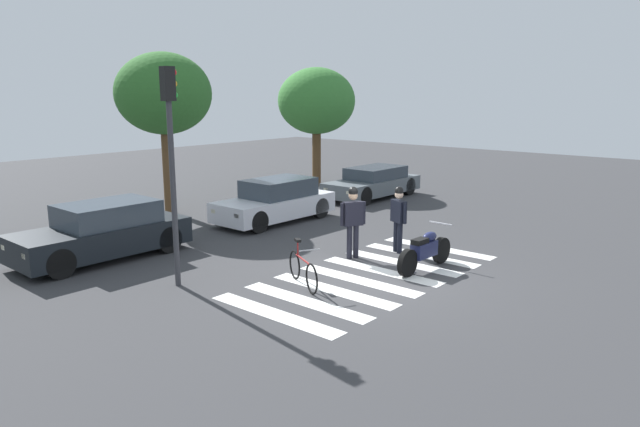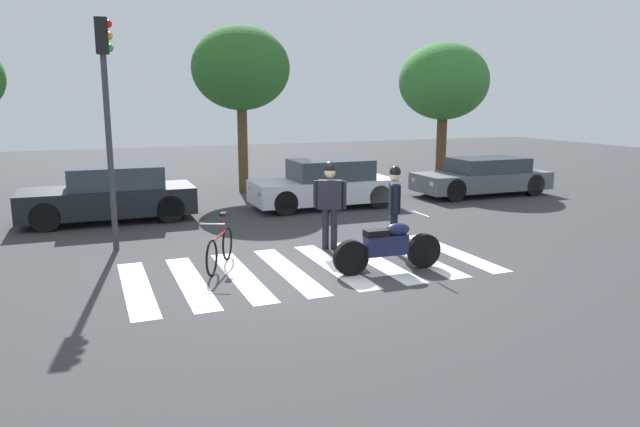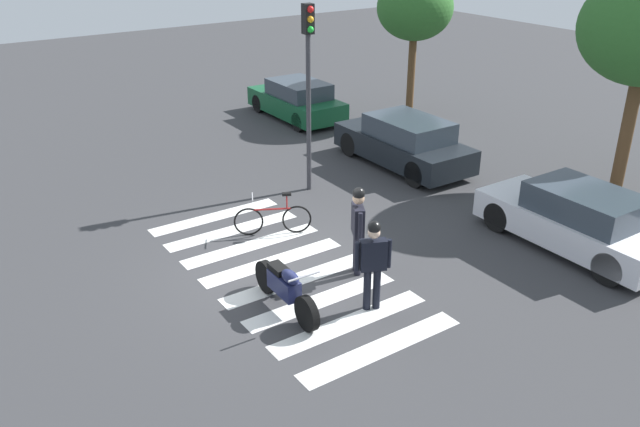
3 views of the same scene
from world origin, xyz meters
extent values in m
plane|color=#38383A|center=(0.00, 0.00, 0.00)|extent=(60.00, 60.00, 0.00)
cylinder|color=black|center=(1.98, -0.74, 0.32)|extent=(0.65, 0.16, 0.65)
cylinder|color=black|center=(0.50, -0.69, 0.32)|extent=(0.65, 0.16, 0.65)
cube|color=#1E234C|center=(1.19, -0.71, 0.50)|extent=(0.81, 0.31, 0.36)
ellipsoid|color=#1E234C|center=(1.42, -0.72, 0.77)|extent=(0.49, 0.26, 0.24)
cube|color=black|center=(0.99, -0.70, 0.74)|extent=(0.45, 0.25, 0.12)
cylinder|color=#A5A5AD|center=(1.90, -0.73, 1.02)|extent=(0.06, 0.62, 0.04)
torus|color=black|center=(-1.83, 0.21, 0.33)|extent=(0.35, 0.61, 0.67)
torus|color=black|center=(-1.32, 1.16, 0.33)|extent=(0.35, 0.61, 0.67)
cylinder|color=maroon|center=(-1.58, 0.69, 0.61)|extent=(0.43, 0.77, 0.04)
cylinder|color=maroon|center=(-1.42, 0.97, 0.78)|extent=(0.04, 0.04, 0.34)
cube|color=black|center=(-1.42, 0.97, 0.96)|extent=(0.18, 0.22, 0.06)
cylinder|color=#99999E|center=(-1.78, 0.30, 0.93)|extent=(0.42, 0.24, 0.03)
cylinder|color=black|center=(2.05, 0.53, 0.41)|extent=(0.14, 0.14, 0.82)
cylinder|color=black|center=(2.13, 0.69, 0.41)|extent=(0.14, 0.14, 0.82)
cube|color=black|center=(2.09, 0.61, 1.12)|extent=(0.38, 0.52, 0.58)
sphere|color=beige|center=(2.09, 0.61, 1.56)|extent=(0.22, 0.22, 0.22)
cylinder|color=black|center=(1.97, 0.35, 1.12)|extent=(0.09, 0.09, 0.55)
cylinder|color=black|center=(2.21, 0.88, 1.12)|extent=(0.09, 0.09, 0.55)
sphere|color=black|center=(2.09, 0.61, 1.66)|extent=(0.23, 0.23, 0.23)
cylinder|color=black|center=(0.96, 1.15, 0.43)|extent=(0.14, 0.14, 0.86)
cylinder|color=black|center=(0.80, 1.24, 0.43)|extent=(0.14, 0.14, 0.86)
cube|color=black|center=(0.88, 1.19, 1.17)|extent=(0.54, 0.42, 0.61)
sphere|color=tan|center=(0.88, 1.19, 1.63)|extent=(0.23, 0.23, 0.23)
cylinder|color=black|center=(1.14, 1.05, 1.17)|extent=(0.09, 0.09, 0.58)
cylinder|color=black|center=(0.62, 1.34, 1.17)|extent=(0.09, 0.09, 0.58)
sphere|color=black|center=(0.88, 1.19, 1.74)|extent=(0.25, 0.25, 0.25)
cube|color=silver|center=(-3.15, 0.00, 0.00)|extent=(0.45, 3.22, 0.01)
cube|color=silver|center=(-2.25, 0.00, 0.00)|extent=(0.45, 3.22, 0.01)
cube|color=silver|center=(-1.35, 0.00, 0.00)|extent=(0.45, 3.22, 0.01)
cube|color=silver|center=(-0.45, 0.00, 0.00)|extent=(0.45, 3.22, 0.01)
cube|color=silver|center=(0.45, 0.00, 0.00)|extent=(0.45, 3.22, 0.01)
cube|color=silver|center=(1.35, 0.00, 0.00)|extent=(0.45, 3.22, 0.01)
cube|color=silver|center=(2.25, 0.00, 0.00)|extent=(0.45, 3.22, 0.01)
cube|color=silver|center=(3.15, 0.00, 0.00)|extent=(0.45, 3.22, 0.01)
cylinder|color=black|center=(-4.78, 5.26, 0.36)|extent=(0.72, 0.23, 0.71)
cylinder|color=black|center=(-4.77, 6.80, 0.36)|extent=(0.72, 0.23, 0.71)
cylinder|color=black|center=(-1.86, 5.23, 0.36)|extent=(0.72, 0.23, 0.71)
cylinder|color=black|center=(-1.84, 6.77, 0.36)|extent=(0.72, 0.23, 0.71)
cube|color=black|center=(-3.31, 6.01, 0.53)|extent=(4.32, 1.81, 0.67)
cube|color=#333D47|center=(-3.10, 6.01, 1.15)|extent=(2.34, 1.58, 0.57)
cube|color=#F2EDCC|center=(-5.43, 5.47, 0.63)|extent=(0.08, 0.20, 0.12)
cube|color=#F2EDCC|center=(-5.42, 6.60, 0.63)|extent=(0.08, 0.20, 0.12)
cylinder|color=black|center=(1.17, 5.00, 0.34)|extent=(0.69, 0.23, 0.69)
cylinder|color=black|center=(1.19, 6.48, 0.34)|extent=(0.69, 0.23, 0.69)
cylinder|color=black|center=(4.02, 4.97, 0.34)|extent=(0.69, 0.23, 0.69)
cylinder|color=black|center=(4.03, 6.45, 0.34)|extent=(0.69, 0.23, 0.69)
cube|color=silver|center=(2.60, 5.72, 0.51)|extent=(4.20, 1.74, 0.63)
cube|color=#333D47|center=(2.81, 5.72, 1.11)|extent=(2.28, 1.51, 0.58)
cube|color=#F2EDCC|center=(0.54, 5.20, 0.60)|extent=(0.08, 0.20, 0.12)
cube|color=#F2EDCC|center=(0.55, 6.29, 0.60)|extent=(0.08, 0.20, 0.12)
cylinder|color=black|center=(6.73, 5.11, 0.36)|extent=(0.72, 0.23, 0.72)
cylinder|color=black|center=(6.75, 6.60, 0.36)|extent=(0.72, 0.23, 0.72)
cylinder|color=black|center=(9.79, 5.08, 0.36)|extent=(0.72, 0.23, 0.72)
cylinder|color=black|center=(9.80, 6.57, 0.36)|extent=(0.72, 0.23, 0.72)
cube|color=slate|center=(8.27, 5.84, 0.48)|extent=(4.51, 1.76, 0.57)
cube|color=#333D47|center=(8.49, 5.84, 1.00)|extent=(2.44, 1.53, 0.47)
cube|color=#F2EDCC|center=(6.06, 5.31, 0.57)|extent=(0.08, 0.20, 0.12)
cube|color=#F2EDCC|center=(6.07, 6.41, 0.57)|extent=(0.08, 0.20, 0.12)
cylinder|color=#38383D|center=(-3.32, 2.82, 2.00)|extent=(0.12, 0.12, 4.00)
cube|color=black|center=(-3.32, 2.82, 4.35)|extent=(0.26, 0.26, 0.70)
sphere|color=red|center=(-3.19, 2.81, 4.58)|extent=(0.16, 0.16, 0.16)
sphere|color=orange|center=(-3.19, 2.81, 4.35)|extent=(0.16, 0.16, 0.16)
sphere|color=green|center=(-3.19, 2.81, 4.12)|extent=(0.16, 0.16, 0.16)
cylinder|color=brown|center=(1.20, 9.53, 1.46)|extent=(0.33, 0.33, 2.91)
ellipsoid|color=#2D6628|center=(1.20, 9.53, 4.13)|extent=(3.24, 3.24, 2.75)
cylinder|color=brown|center=(9.12, 9.53, 1.25)|extent=(0.39, 0.39, 2.51)
ellipsoid|color=#387A33|center=(9.12, 9.53, 3.79)|extent=(3.41, 3.41, 2.90)
camera|label=1|loc=(-10.55, -7.47, 4.19)|focal=32.53mm
camera|label=2|loc=(-3.82, -9.89, 3.13)|focal=32.87mm
camera|label=3|loc=(10.06, -5.98, 6.69)|focal=36.98mm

